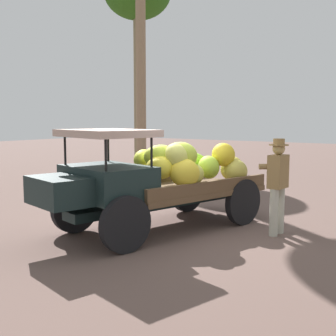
# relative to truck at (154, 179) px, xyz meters

# --- Properties ---
(ground_plane) EXTENTS (60.00, 60.00, 0.00)m
(ground_plane) POSITION_rel_truck_xyz_m (-0.11, 0.01, -0.97)
(ground_plane) COLOR brown
(truck) EXTENTS (4.65, 2.60, 1.89)m
(truck) POSITION_rel_truck_xyz_m (0.00, 0.00, 0.00)
(truck) COLOR black
(truck) RESTS_ON ground
(farmer) EXTENTS (0.53, 0.47, 1.72)m
(farmer) POSITION_rel_truck_xyz_m (-1.12, 1.91, 0.01)
(farmer) COLOR #BBB9A8
(farmer) RESTS_ON ground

